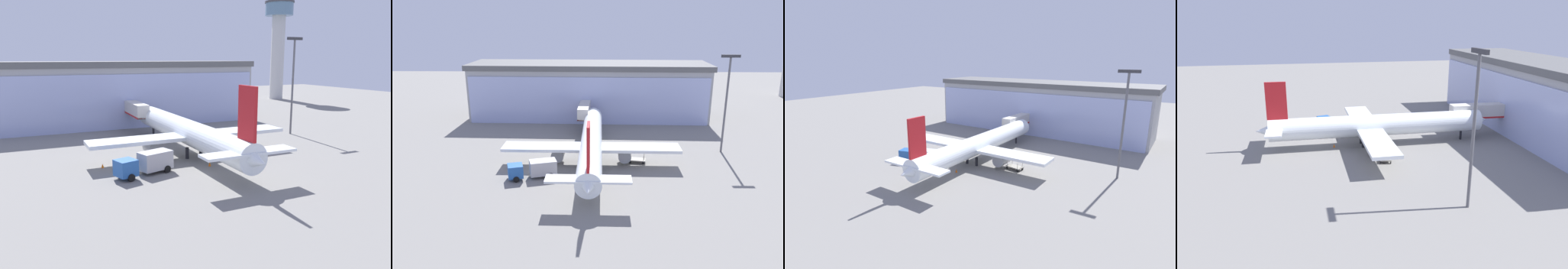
{
  "view_description": "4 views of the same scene",
  "coord_description": "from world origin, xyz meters",
  "views": [
    {
      "loc": [
        -21.64,
        -39.73,
        13.86
      ],
      "look_at": [
        2.94,
        10.96,
        2.5
      ],
      "focal_mm": 35.0,
      "sensor_mm": 36.0,
      "label": 1
    },
    {
      "loc": [
        1.69,
        -51.0,
        23.6
      ],
      "look_at": [
        0.35,
        9.49,
        4.84
      ],
      "focal_mm": 35.0,
      "sensor_mm": 36.0,
      "label": 2
    },
    {
      "loc": [
        31.69,
        -36.3,
        19.17
      ],
      "look_at": [
        0.28,
        10.94,
        4.86
      ],
      "focal_mm": 28.0,
      "sensor_mm": 36.0,
      "label": 3
    },
    {
      "loc": [
        60.16,
        -3.12,
        20.4
      ],
      "look_at": [
        3.46,
        8.48,
        2.58
      ],
      "focal_mm": 35.0,
      "sensor_mm": 36.0,
      "label": 4
    }
  ],
  "objects": [
    {
      "name": "jet_bridge",
      "position": [
        -0.79,
        29.71,
        4.3
      ],
      "size": [
        2.71,
        12.2,
        5.68
      ],
      "rotation": [
        0.0,
        0.0,
        1.53
      ],
      "color": "beige",
      "rests_on": "ground"
    },
    {
      "name": "apron_light_mast",
      "position": [
        24.56,
        15.07,
        10.44
      ],
      "size": [
        3.2,
        0.4,
        17.45
      ],
      "color": "#59595E",
      "rests_on": "ground"
    },
    {
      "name": "safety_cone_wingtip",
      "position": [
        -11.84,
        7.83,
        0.28
      ],
      "size": [
        0.36,
        0.36,
        0.55
      ],
      "primitive_type": "cone",
      "color": "orange",
      "rests_on": "ground"
    },
    {
      "name": "catering_truck",
      "position": [
        -7.69,
        2.66,
        1.47
      ],
      "size": [
        7.62,
        4.16,
        2.65
      ],
      "rotation": [
        0.0,
        0.0,
        3.43
      ],
      "color": "#2659A5",
      "rests_on": "ground"
    },
    {
      "name": "airplane",
      "position": [
        0.93,
        9.3,
        3.31
      ],
      "size": [
        29.16,
        38.84,
        11.01
      ],
      "rotation": [
        0.0,
        0.0,
        1.56
      ],
      "color": "white",
      "rests_on": "ground"
    },
    {
      "name": "safety_cone_nose",
      "position": [
        0.93,
        2.54,
        0.28
      ],
      "size": [
        0.36,
        0.36,
        0.55
      ],
      "primitive_type": "cone",
      "color": "orange",
      "rests_on": "ground"
    },
    {
      "name": "terminal_building",
      "position": [
        -0.0,
        40.11,
        6.56
      ],
      "size": [
        56.68,
        15.47,
        13.12
      ],
      "rotation": [
        0.0,
        0.0,
        -0.02
      ],
      "color": "#A2A2A2",
      "rests_on": "ground"
    },
    {
      "name": "baggage_cart",
      "position": [
        8.68,
        9.35,
        0.5
      ],
      "size": [
        3.04,
        2.07,
        1.5
      ],
      "rotation": [
        0.0,
        0.0,
        2.96
      ],
      "color": "#9E998C",
      "rests_on": "ground"
    },
    {
      "name": "ground",
      "position": [
        0.0,
        0.0,
        0.0
      ],
      "size": [
        240.0,
        240.0,
        0.0
      ],
      "primitive_type": "plane",
      "color": "gray"
    }
  ]
}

